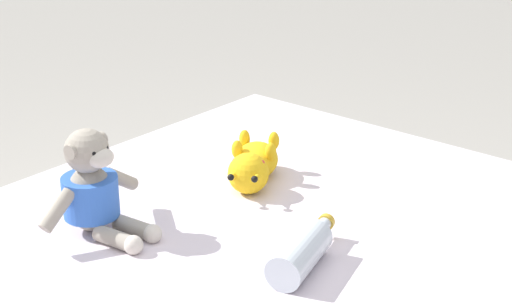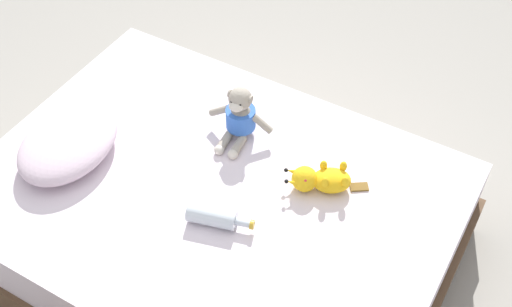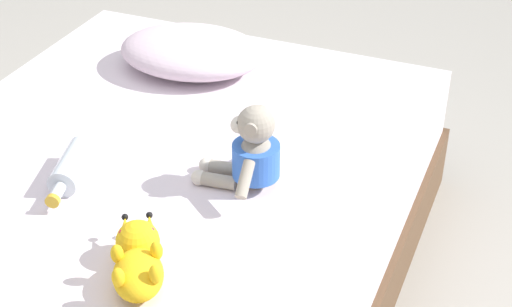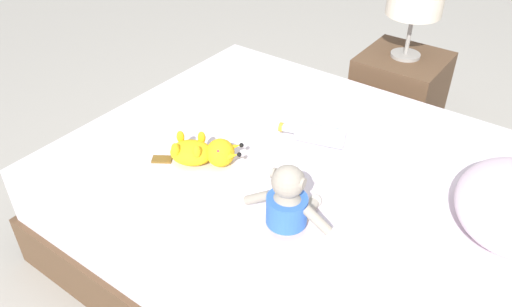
{
  "view_description": "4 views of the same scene",
  "coord_description": "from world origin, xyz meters",
  "px_view_note": "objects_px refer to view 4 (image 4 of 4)",
  "views": [
    {
      "loc": [
        -0.97,
        1.03,
        1.27
      ],
      "look_at": [
        0.23,
        -0.39,
        0.51
      ],
      "focal_mm": 56.18,
      "sensor_mm": 36.0,
      "label": 1
    },
    {
      "loc": [
        -1.32,
        -0.96,
        2.39
      ],
      "look_at": [
        0.14,
        -0.11,
        0.58
      ],
      "focal_mm": 46.09,
      "sensor_mm": 36.0,
      "label": 2
    },
    {
      "loc": [
        0.94,
        -1.46,
        1.63
      ],
      "look_at": [
        0.31,
        0.06,
        0.55
      ],
      "focal_mm": 55.05,
      "sensor_mm": 36.0,
      "label": 3
    },
    {
      "loc": [
        1.25,
        0.64,
        1.53
      ],
      "look_at": [
        0.12,
        -0.2,
        0.51
      ],
      "focal_mm": 35.58,
      "sensor_mm": 36.0,
      "label": 4
    }
  ],
  "objects_px": {
    "nightstand": "(397,100)",
    "plush_monkey": "(289,203)",
    "plush_yellow_creature": "(204,152)",
    "bedside_lamp": "(416,0)",
    "bed": "(316,219)",
    "glass_bottle": "(318,135)"
  },
  "relations": [
    {
      "from": "glass_bottle",
      "to": "bedside_lamp",
      "type": "relative_size",
      "value": 0.72
    },
    {
      "from": "plush_monkey",
      "to": "nightstand",
      "type": "bearing_deg",
      "value": -172.54
    },
    {
      "from": "plush_monkey",
      "to": "nightstand",
      "type": "distance_m",
      "value": 1.32
    },
    {
      "from": "nightstand",
      "to": "bed",
      "type": "bearing_deg",
      "value": 6.28
    },
    {
      "from": "plush_yellow_creature",
      "to": "bedside_lamp",
      "type": "height_order",
      "value": "bedside_lamp"
    },
    {
      "from": "bed",
      "to": "glass_bottle",
      "type": "xyz_separation_m",
      "value": [
        -0.14,
        -0.1,
        0.27
      ]
    },
    {
      "from": "plush_monkey",
      "to": "plush_yellow_creature",
      "type": "relative_size",
      "value": 0.93
    },
    {
      "from": "bed",
      "to": "plush_monkey",
      "type": "height_order",
      "value": "plush_monkey"
    },
    {
      "from": "plush_monkey",
      "to": "bed",
      "type": "bearing_deg",
      "value": -168.8
    },
    {
      "from": "plush_monkey",
      "to": "bedside_lamp",
      "type": "xyz_separation_m",
      "value": [
        -1.28,
        -0.17,
        0.21
      ]
    },
    {
      "from": "nightstand",
      "to": "bedside_lamp",
      "type": "bearing_deg",
      "value": 14.04
    },
    {
      "from": "bed",
      "to": "plush_yellow_creature",
      "type": "xyz_separation_m",
      "value": [
        0.21,
        -0.35,
        0.28
      ]
    },
    {
      "from": "nightstand",
      "to": "plush_yellow_creature",
      "type": "bearing_deg",
      "value": -11.84
    },
    {
      "from": "bed",
      "to": "glass_bottle",
      "type": "height_order",
      "value": "glass_bottle"
    },
    {
      "from": "bed",
      "to": "plush_yellow_creature",
      "type": "relative_size",
      "value": 5.99
    },
    {
      "from": "nightstand",
      "to": "plush_monkey",
      "type": "bearing_deg",
      "value": 7.46
    },
    {
      "from": "bed",
      "to": "plush_yellow_creature",
      "type": "bearing_deg",
      "value": -59.72
    },
    {
      "from": "glass_bottle",
      "to": "bedside_lamp",
      "type": "bearing_deg",
      "value": -179.2
    },
    {
      "from": "bed",
      "to": "glass_bottle",
      "type": "bearing_deg",
      "value": -145.37
    },
    {
      "from": "glass_bottle",
      "to": "nightstand",
      "type": "distance_m",
      "value": 0.87
    },
    {
      "from": "glass_bottle",
      "to": "plush_monkey",
      "type": "bearing_deg",
      "value": 19.4
    },
    {
      "from": "plush_monkey",
      "to": "bedside_lamp",
      "type": "relative_size",
      "value": 0.81
    }
  ]
}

